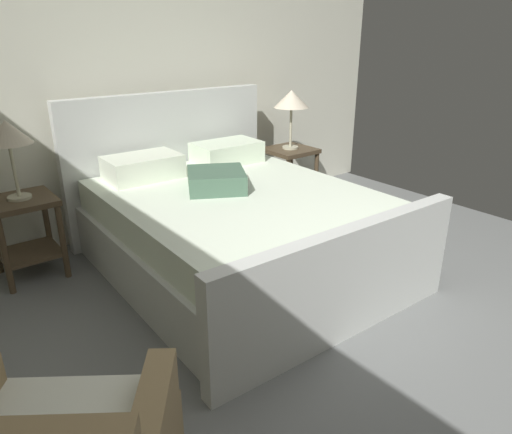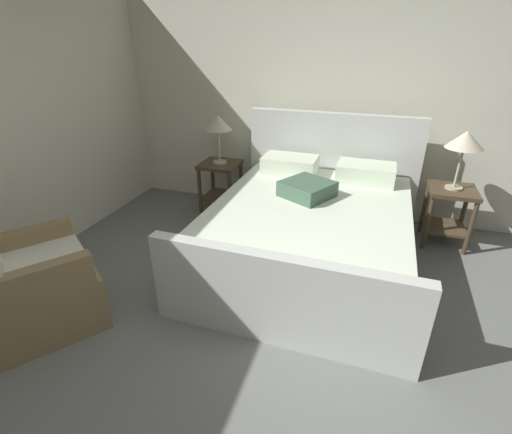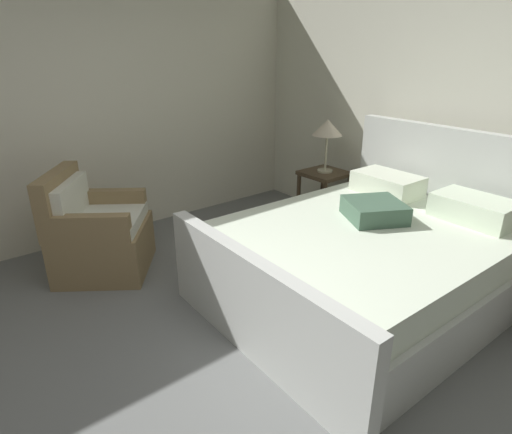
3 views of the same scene
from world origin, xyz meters
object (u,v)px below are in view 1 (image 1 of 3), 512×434
at_px(bed, 233,225).
at_px(table_lamp_right, 291,100).
at_px(nightstand_right, 290,168).
at_px(table_lamp_left, 7,135).
at_px(nightstand_left, 25,224).

distance_m(bed, table_lamp_right, 1.63).
height_order(nightstand_right, table_lamp_right, table_lamp_right).
distance_m(table_lamp_right, table_lamp_left, 2.49).
xyz_separation_m(bed, nightstand_right, (1.24, 0.76, 0.05)).
bearing_deg(table_lamp_right, nightstand_left, 178.64).
distance_m(nightstand_right, table_lamp_right, 0.66).
bearing_deg(table_lamp_right, bed, -148.56).
xyz_separation_m(nightstand_right, table_lamp_right, (0.00, 0.00, 0.66)).
bearing_deg(bed, nightstand_right, 31.44).
xyz_separation_m(nightstand_left, table_lamp_left, (-0.00, 0.00, 0.65)).
relative_size(bed, nightstand_left, 3.75).
bearing_deg(nightstand_right, nightstand_left, 178.64).
height_order(nightstand_right, nightstand_left, same).
bearing_deg(table_lamp_left, nightstand_right, -1.36).
relative_size(bed, table_lamp_right, 3.98).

